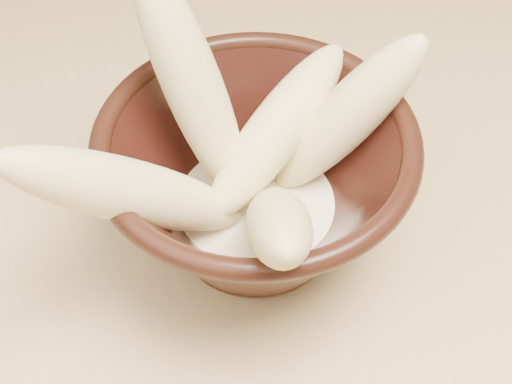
{
  "coord_description": "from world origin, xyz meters",
  "views": [
    {
      "loc": [
        0.04,
        -0.39,
        1.14
      ],
      "look_at": [
        0.17,
        -0.14,
        0.8
      ],
      "focal_mm": 50.0,
      "sensor_mm": 36.0,
      "label": 1
    }
  ],
  "objects": [
    {
      "name": "milk_puddle",
      "position": [
        0.17,
        -0.14,
        0.78
      ],
      "size": [
        0.11,
        0.11,
        0.01
      ],
      "primitive_type": "cylinder",
      "color": "#F5E5C5",
      "rests_on": "bowl"
    },
    {
      "name": "bowl",
      "position": [
        0.17,
        -0.14,
        0.81
      ],
      "size": [
        0.19,
        0.19,
        0.1
      ],
      "rotation": [
        0.0,
        0.0,
        0.3
      ],
      "color": "black",
      "rests_on": "table"
    },
    {
      "name": "banana_left",
      "position": [
        0.09,
        -0.14,
        0.84
      ],
      "size": [
        0.15,
        0.04,
        0.14
      ],
      "primitive_type": "ellipsoid",
      "rotation": [
        0.83,
        0.0,
        -1.57
      ],
      "color": "#E7DD88",
      "rests_on": "bowl"
    },
    {
      "name": "banana_upright",
      "position": [
        0.15,
        -0.09,
        0.86
      ],
      "size": [
        0.07,
        0.11,
        0.16
      ],
      "primitive_type": "ellipsoid",
      "rotation": [
        0.44,
        0.0,
        3.51
      ],
      "color": "#E7DD88",
      "rests_on": "bowl"
    },
    {
      "name": "banana_right",
      "position": [
        0.23,
        -0.14,
        0.84
      ],
      "size": [
        0.11,
        0.06,
        0.13
      ],
      "primitive_type": "ellipsoid",
      "rotation": [
        0.66,
        0.0,
        1.35
      ],
      "color": "#E7DD88",
      "rests_on": "bowl"
    },
    {
      "name": "banana_front",
      "position": [
        0.15,
        -0.19,
        0.84
      ],
      "size": [
        0.09,
        0.13,
        0.12
      ],
      "primitive_type": "ellipsoid",
      "rotation": [
        0.83,
        0.0,
        -0.44
      ],
      "color": "#E7DD88",
      "rests_on": "bowl"
    },
    {
      "name": "banana_across",
      "position": [
        0.19,
        -0.12,
        0.83
      ],
      "size": [
        0.14,
        0.09,
        0.08
      ],
      "primitive_type": "ellipsoid",
      "rotation": [
        1.23,
        0.0,
        2.02
      ],
      "color": "#E7DD88",
      "rests_on": "bowl"
    }
  ]
}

